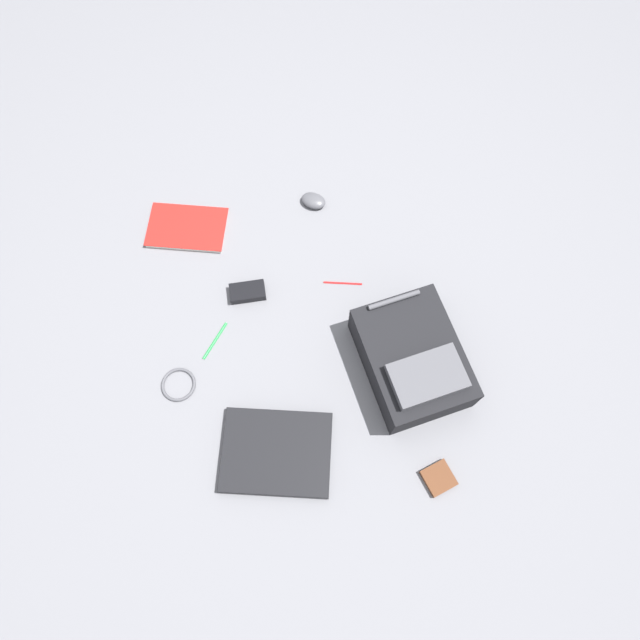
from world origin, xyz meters
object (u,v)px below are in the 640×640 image
at_px(book_blue, 187,228).
at_px(laptop, 276,452).
at_px(computer_mouse, 313,201).
at_px(power_brick, 248,292).
at_px(pen_blue, 343,283).
at_px(earbud_pouch, 439,478).
at_px(cable_coil, 178,385).
at_px(pen_black, 215,340).
at_px(backpack, 413,360).

bearing_deg(book_blue, laptop, 20.02).
distance_m(laptop, computer_mouse, 0.91).
distance_m(computer_mouse, power_brick, 0.43).
relative_size(pen_blue, earbud_pouch, 1.55).
distance_m(cable_coil, earbud_pouch, 0.87).
height_order(pen_black, earbud_pouch, earbud_pouch).
bearing_deg(earbud_pouch, power_brick, -138.69).
bearing_deg(earbud_pouch, backpack, -172.50).
bearing_deg(backpack, pen_blue, -147.97).
height_order(laptop, earbud_pouch, laptop).
bearing_deg(power_brick, earbud_pouch, 41.31).
xyz_separation_m(book_blue, computer_mouse, (-0.08, 0.46, 0.01)).
distance_m(laptop, cable_coil, 0.39).
xyz_separation_m(laptop, earbud_pouch, (0.11, 0.49, -0.01)).
xyz_separation_m(backpack, computer_mouse, (-0.64, -0.28, -0.06)).
height_order(backpack, computer_mouse, backpack).
distance_m(pen_blue, earbud_pouch, 0.72).
relative_size(book_blue, pen_black, 2.09).
distance_m(computer_mouse, pen_black, 0.63).
bearing_deg(book_blue, computer_mouse, 100.21).
height_order(power_brick, pen_black, power_brick).
relative_size(book_blue, cable_coil, 2.67).
height_order(laptop, pen_blue, laptop).
distance_m(backpack, cable_coil, 0.76).
distance_m(book_blue, earbud_pouch, 1.21).
relative_size(laptop, book_blue, 1.21).
distance_m(laptop, pen_black, 0.43).
bearing_deg(cable_coil, power_brick, 143.58).
height_order(book_blue, cable_coil, book_blue).
distance_m(book_blue, computer_mouse, 0.47).
bearing_deg(laptop, cable_coil, -127.10).
height_order(laptop, cable_coil, laptop).
relative_size(book_blue, pen_blue, 2.26).
bearing_deg(earbud_pouch, cable_coil, -113.04).
relative_size(backpack, pen_blue, 3.39).
xyz_separation_m(book_blue, pen_blue, (0.25, 0.54, -0.01)).
xyz_separation_m(book_blue, power_brick, (0.27, 0.21, 0.01)).
relative_size(power_brick, pen_blue, 0.90).
bearing_deg(power_brick, cable_coil, -36.42).
bearing_deg(power_brick, laptop, 8.52).
relative_size(backpack, book_blue, 1.50).
bearing_deg(laptop, pen_blue, 156.39).
xyz_separation_m(pen_black, pen_blue, (-0.19, 0.44, -0.00)).
height_order(cable_coil, earbud_pouch, earbud_pouch).
bearing_deg(pen_blue, backpack, 32.03).
bearing_deg(laptop, book_blue, -159.98).
xyz_separation_m(backpack, pen_blue, (-0.31, -0.20, -0.07)).
bearing_deg(computer_mouse, earbud_pouch, 44.87).
distance_m(cable_coil, pen_blue, 0.65).
height_order(laptop, power_brick, same).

